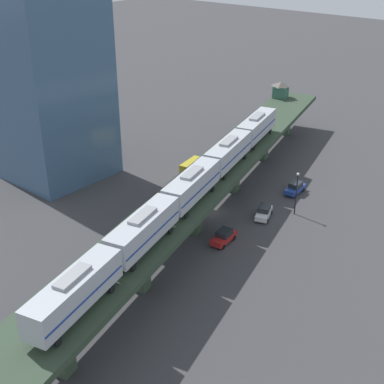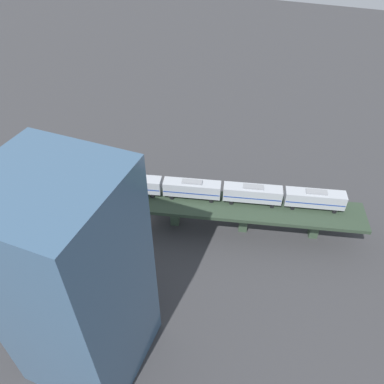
{
  "view_description": "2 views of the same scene",
  "coord_description": "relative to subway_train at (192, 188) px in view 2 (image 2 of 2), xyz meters",
  "views": [
    {
      "loc": [
        -43.78,
        57.75,
        39.72
      ],
      "look_at": [
        -3.81,
        9.46,
        8.37
      ],
      "focal_mm": 50.0,
      "sensor_mm": 36.0,
      "label": 1
    },
    {
      "loc": [
        52.06,
        31.26,
        59.93
      ],
      "look_at": [
        -3.81,
        9.46,
        8.37
      ],
      "focal_mm": 35.0,
      "sensor_mm": 36.0,
      "label": 2
    }
  ],
  "objects": [
    {
      "name": "subway_train",
      "position": [
        0.0,
        0.0,
        0.0
      ],
      "size": [
        17.83,
        61.22,
        4.45
      ],
      "color": "#ADB2BA",
      "rests_on": "elevated_viaduct"
    },
    {
      "name": "office_tower",
      "position": [
        33.86,
        -3.65,
        8.59
      ],
      "size": [
        16.0,
        16.0,
        36.0
      ],
      "color": "#3D5B7A",
      "rests_on": "ground"
    },
    {
      "name": "elevated_viaduct",
      "position": [
        3.84,
        -9.62,
        -3.49
      ],
      "size": [
        30.44,
        91.29,
        6.87
      ],
      "color": "#2C3D2C",
      "rests_on": "ground"
    },
    {
      "name": "delivery_truck",
      "position": [
        14.13,
        -17.95,
        -7.65
      ],
      "size": [
        3.38,
        7.47,
        3.2
      ],
      "color": "#333338",
      "rests_on": "ground"
    },
    {
      "name": "ground_plane",
      "position": [
        3.81,
        -9.46,
        -9.41
      ],
      "size": [
        400.0,
        400.0,
        0.0
      ],
      "primitive_type": "plane",
      "color": "#38383A"
    },
    {
      "name": "street_car_white",
      "position": [
        -3.21,
        -13.17,
        -8.47
      ],
      "size": [
        3.21,
        4.75,
        1.89
      ],
      "color": "silver",
      "rests_on": "ground"
    },
    {
      "name": "street_lamp",
      "position": [
        -6.24,
        -17.12,
        -5.3
      ],
      "size": [
        0.44,
        0.44,
        6.94
      ],
      "color": "black",
      "rests_on": "ground"
    },
    {
      "name": "street_car_red",
      "position": [
        -2.78,
        -3.59,
        -8.47
      ],
      "size": [
        2.26,
        4.54,
        1.89
      ],
      "color": "#AD1E1E",
      "rests_on": "ground"
    },
    {
      "name": "street_car_blue",
      "position": [
        -2.68,
        -23.49,
        -8.47
      ],
      "size": [
        2.1,
        4.47,
        1.89
      ],
      "color": "#233D93",
      "rests_on": "ground"
    }
  ]
}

